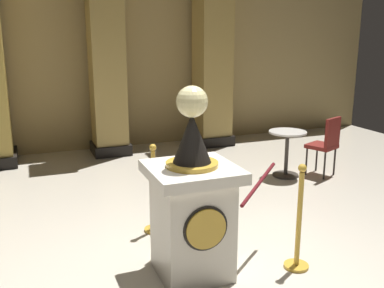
{
  "coord_description": "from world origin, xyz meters",
  "views": [
    {
      "loc": [
        -1.49,
        -3.39,
        2.19
      ],
      "look_at": [
        -0.13,
        0.08,
        1.26
      ],
      "focal_mm": 40.7,
      "sensor_mm": 36.0,
      "label": 1
    }
  ],
  "objects_px": {
    "stanchion_near": "(298,232)",
    "stanchion_far": "(154,201)",
    "cafe_chair_red": "(326,141)",
    "pedestal_clock": "(192,206)",
    "cafe_table": "(287,148)"
  },
  "relations": [
    {
      "from": "pedestal_clock",
      "to": "stanchion_near",
      "type": "xyz_separation_m",
      "value": [
        0.98,
        -0.27,
        -0.32
      ]
    },
    {
      "from": "pedestal_clock",
      "to": "cafe_table",
      "type": "xyz_separation_m",
      "value": [
        2.47,
        2.2,
        -0.21
      ]
    },
    {
      "from": "cafe_table",
      "to": "cafe_chair_red",
      "type": "bearing_deg",
      "value": -20.73
    },
    {
      "from": "pedestal_clock",
      "to": "cafe_chair_red",
      "type": "xyz_separation_m",
      "value": [
        3.05,
        1.98,
        -0.11
      ]
    },
    {
      "from": "stanchion_near",
      "to": "stanchion_far",
      "type": "bearing_deg",
      "value": 129.12
    },
    {
      "from": "pedestal_clock",
      "to": "stanchion_near",
      "type": "distance_m",
      "value": 1.07
    },
    {
      "from": "stanchion_near",
      "to": "stanchion_far",
      "type": "height_order",
      "value": "stanchion_near"
    },
    {
      "from": "stanchion_near",
      "to": "stanchion_far",
      "type": "distance_m",
      "value": 1.67
    },
    {
      "from": "pedestal_clock",
      "to": "cafe_table",
      "type": "bearing_deg",
      "value": 41.67
    },
    {
      "from": "cafe_table",
      "to": "cafe_chair_red",
      "type": "distance_m",
      "value": 0.63
    },
    {
      "from": "pedestal_clock",
      "to": "stanchion_near",
      "type": "height_order",
      "value": "pedestal_clock"
    },
    {
      "from": "stanchion_near",
      "to": "stanchion_far",
      "type": "xyz_separation_m",
      "value": [
        -1.05,
        1.29,
        -0.01
      ]
    },
    {
      "from": "pedestal_clock",
      "to": "stanchion_far",
      "type": "height_order",
      "value": "pedestal_clock"
    },
    {
      "from": "stanchion_far",
      "to": "cafe_chair_red",
      "type": "bearing_deg",
      "value": 17.09
    },
    {
      "from": "stanchion_far",
      "to": "cafe_chair_red",
      "type": "relative_size",
      "value": 1.08
    }
  ]
}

